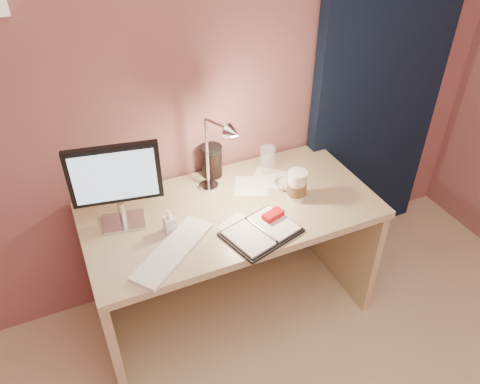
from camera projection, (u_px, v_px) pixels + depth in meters
name	position (u px, v px, depth m)	size (l,w,h in m)	color
room	(369.00, 72.00, 2.54)	(3.50, 3.50, 3.50)	#C6B28E
desk	(226.00, 233.00, 2.43)	(1.40, 0.70, 0.73)	tan
monitor	(116.00, 179.00, 2.00)	(0.39, 0.17, 0.42)	silver
keyboard	(173.00, 251.00, 1.99)	(0.44, 0.13, 0.02)	white
planner	(262.00, 230.00, 2.09)	(0.37, 0.32, 0.05)	black
paper_a	(239.00, 226.00, 2.13)	(0.15, 0.15, 0.00)	white
paper_b	(252.00, 186.00, 2.38)	(0.17, 0.17, 0.00)	white
paper_c	(269.00, 178.00, 2.44)	(0.17, 0.17, 0.00)	white
coffee_cup	(297.00, 186.00, 2.26)	(0.10, 0.10, 0.15)	white
clear_cup	(267.00, 159.00, 2.45)	(0.08, 0.08, 0.14)	white
bowl	(286.00, 184.00, 2.36)	(0.11, 0.11, 0.04)	silver
lotion_bottle	(169.00, 221.00, 2.07)	(0.05, 0.05, 0.11)	white
dark_jar	(212.00, 162.00, 2.42)	(0.11, 0.11, 0.15)	black
desk_lamp	(205.00, 155.00, 2.13)	(0.17, 0.25, 0.42)	silver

